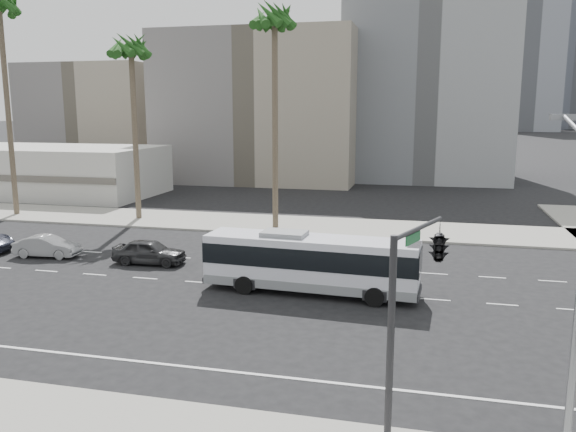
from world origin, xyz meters
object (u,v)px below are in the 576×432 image
(car_a, at_px, (149,252))
(palm_mid, at_px, (131,52))
(car_b, at_px, (47,246))
(traffic_signal, at_px, (434,252))
(palm_near, at_px, (275,24))
(city_bus, at_px, (311,262))

(car_a, distance_m, palm_mid, 18.90)
(car_b, height_order, palm_mid, palm_mid)
(traffic_signal, bearing_deg, car_a, 159.06)
(car_a, xyz_separation_m, palm_mid, (-7.15, 12.29, 12.45))
(car_a, height_order, palm_near, palm_near)
(car_b, distance_m, palm_mid, 17.56)
(car_b, bearing_deg, palm_near, -50.27)
(city_bus, height_order, car_b, city_bus)
(car_a, bearing_deg, traffic_signal, -133.36)
(traffic_signal, relative_size, palm_near, 0.37)
(car_a, bearing_deg, city_bus, -109.21)
(car_a, distance_m, traffic_signal, 21.42)
(traffic_signal, distance_m, palm_mid, 35.71)
(city_bus, relative_size, palm_near, 0.65)
(palm_mid, bearing_deg, palm_near, -4.60)
(city_bus, xyz_separation_m, car_a, (-10.19, 3.12, -0.85))
(car_a, relative_size, palm_mid, 0.29)
(traffic_signal, height_order, palm_mid, palm_mid)
(car_a, height_order, traffic_signal, traffic_signal)
(car_b, bearing_deg, car_a, -95.15)
(car_a, relative_size, traffic_signal, 0.71)
(car_b, distance_m, palm_near, 21.41)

